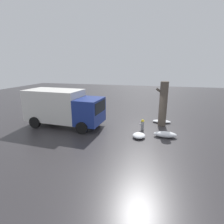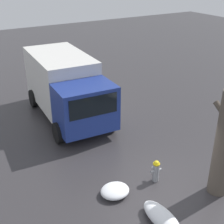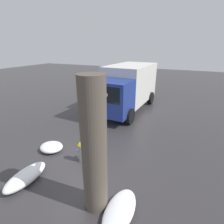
% 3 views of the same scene
% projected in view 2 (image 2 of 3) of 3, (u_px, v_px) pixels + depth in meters
% --- Properties ---
extents(ground_plane, '(60.00, 60.00, 0.00)m').
position_uv_depth(ground_plane, '(155.00, 181.00, 10.90)').
color(ground_plane, '#333033').
extents(fire_hydrant, '(0.34, 0.43, 0.83)m').
position_uv_depth(fire_hydrant, '(156.00, 171.00, 10.71)').
color(fire_hydrant, gray).
rests_on(fire_hydrant, ground_plane).
extents(delivery_truck, '(6.32, 2.99, 2.92)m').
position_uv_depth(delivery_truck, '(66.00, 85.00, 14.85)').
color(delivery_truck, navy).
rests_on(delivery_truck, ground_plane).
extents(snow_pile_by_hydrant, '(1.54, 0.65, 0.39)m').
position_uv_depth(snow_pile_by_hydrant, '(162.00, 218.00, 9.06)').
color(snow_pile_by_hydrant, white).
rests_on(snow_pile_by_hydrant, ground_plane).
extents(snow_pile_curbside, '(0.85, 0.97, 0.31)m').
position_uv_depth(snow_pile_curbside, '(115.00, 191.00, 10.18)').
color(snow_pile_curbside, white).
rests_on(snow_pile_curbside, ground_plane).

